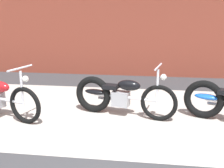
# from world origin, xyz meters

# --- Properties ---
(ground_plane) EXTENTS (80.00, 80.00, 0.00)m
(ground_plane) POSITION_xyz_m (0.00, 0.00, 0.00)
(ground_plane) COLOR #38383A
(sidewalk_slab) EXTENTS (36.00, 3.50, 0.01)m
(sidewalk_slab) POSITION_xyz_m (0.00, 1.75, 0.00)
(sidewalk_slab) COLOR #B2ADA3
(sidewalk_slab) RESTS_ON ground
(motorcycle_black) EXTENTS (1.98, 0.72, 1.03)m
(motorcycle_black) POSITION_xyz_m (-0.00, 1.65, 0.40)
(motorcycle_black) COLOR black
(motorcycle_black) RESTS_ON ground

